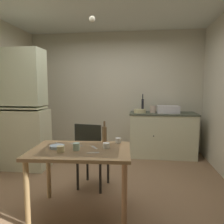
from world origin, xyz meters
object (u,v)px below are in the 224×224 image
object	(u,v)px
hand_pump	(143,104)
mixing_bowl_counter	(140,111)
hutch_cabinet	(22,114)
chair_far_side	(91,154)
dining_table	(81,158)
glass_bottle	(104,134)
serving_bowl_wide	(57,147)
teacup_mint	(76,147)
sink_basin	(168,109)

from	to	relation	value
hand_pump	mixing_bowl_counter	size ratio (longest dim) A/B	1.55
hutch_cabinet	mixing_bowl_counter	size ratio (longest dim) A/B	8.37
hutch_cabinet	chair_far_side	xyz separation A→B (m)	(1.40, -0.64, -0.48)
hutch_cabinet	dining_table	xyz separation A→B (m)	(1.42, -1.23, -0.33)
mixing_bowl_counter	glass_bottle	bearing A→B (deg)	-102.59
hand_pump	chair_far_side	xyz separation A→B (m)	(-0.72, -1.71, -0.58)
chair_far_side	serving_bowl_wide	bearing A→B (deg)	-113.25
hutch_cabinet	dining_table	size ratio (longest dim) A/B	1.81
mixing_bowl_counter	chair_far_side	size ratio (longest dim) A/B	0.26
hutch_cabinet	hand_pump	size ratio (longest dim) A/B	5.40
hutch_cabinet	teacup_mint	distance (m)	1.90
hand_pump	glass_bottle	world-z (taller)	hand_pump
serving_bowl_wide	sink_basin	bearing A→B (deg)	56.39
sink_basin	serving_bowl_wide	bearing A→B (deg)	-123.61
serving_bowl_wide	teacup_mint	bearing A→B (deg)	-11.62
hutch_cabinet	dining_table	distance (m)	1.91
teacup_mint	hutch_cabinet	bearing A→B (deg)	137.18
hand_pump	teacup_mint	distance (m)	2.49
sink_basin	chair_far_side	bearing A→B (deg)	-126.83
glass_bottle	dining_table	bearing A→B (deg)	-125.64
hand_pump	hutch_cabinet	bearing A→B (deg)	-153.11
hutch_cabinet	chair_far_side	world-z (taller)	hutch_cabinet
glass_bottle	serving_bowl_wide	bearing A→B (deg)	-148.40
mixing_bowl_counter	chair_far_side	xyz separation A→B (m)	(-0.67, -1.62, -0.45)
hand_pump	glass_bottle	distance (m)	2.07
serving_bowl_wide	mixing_bowl_counter	bearing A→B (deg)	67.37
hand_pump	chair_far_side	world-z (taller)	hand_pump
sink_basin	hand_pump	bearing A→B (deg)	175.08
dining_table	chair_far_side	bearing A→B (deg)	91.92
serving_bowl_wide	teacup_mint	world-z (taller)	teacup_mint
mixing_bowl_counter	teacup_mint	xyz separation A→B (m)	(-0.68, -2.26, -0.16)
hutch_cabinet	glass_bottle	size ratio (longest dim) A/B	7.70
sink_basin	dining_table	bearing A→B (deg)	-118.46
mixing_bowl_counter	sink_basin	bearing A→B (deg)	4.91
hand_pump	mixing_bowl_counter	bearing A→B (deg)	-120.85
teacup_mint	glass_bottle	xyz separation A→B (m)	(0.25, 0.36, 0.07)
chair_far_side	glass_bottle	world-z (taller)	glass_bottle
hand_pump	chair_far_side	size ratio (longest dim) A/B	0.41
teacup_mint	dining_table	bearing A→B (deg)	55.10
hand_pump	mixing_bowl_counter	world-z (taller)	hand_pump
mixing_bowl_counter	teacup_mint	bearing A→B (deg)	-106.72
chair_far_side	mixing_bowl_counter	bearing A→B (deg)	67.60
hand_pump	glass_bottle	xyz separation A→B (m)	(-0.48, -2.00, -0.22)
hand_pump	teacup_mint	world-z (taller)	hand_pump
hand_pump	teacup_mint	xyz separation A→B (m)	(-0.74, -2.36, -0.29)
chair_far_side	serving_bowl_wide	distance (m)	0.70
dining_table	teacup_mint	size ratio (longest dim) A/B	14.35
sink_basin	serving_bowl_wide	distance (m)	2.73
hutch_cabinet	teacup_mint	bearing A→B (deg)	-42.82
hutch_cabinet	chair_far_side	bearing A→B (deg)	-24.43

